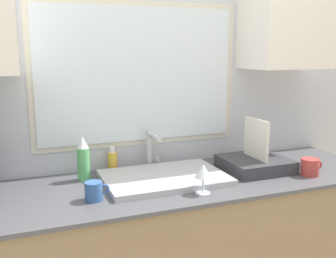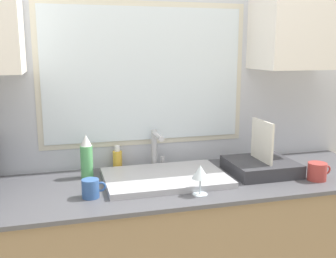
{
  "view_description": "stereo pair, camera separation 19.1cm",
  "coord_description": "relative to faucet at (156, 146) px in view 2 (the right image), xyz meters",
  "views": [
    {
      "loc": [
        -0.64,
        -1.45,
        1.56
      ],
      "look_at": [
        0.04,
        0.29,
        1.18
      ],
      "focal_mm": 42.0,
      "sensor_mm": 36.0,
      "label": 1
    },
    {
      "loc": [
        -0.46,
        -1.51,
        1.56
      ],
      "look_at": [
        0.04,
        0.29,
        1.18
      ],
      "focal_mm": 42.0,
      "sensor_mm": 36.0,
      "label": 2
    }
  ],
  "objects": [
    {
      "name": "mug_near_sink",
      "position": [
        -0.39,
        -0.35,
        -0.09
      ],
      "size": [
        0.11,
        0.08,
        0.09
      ],
      "color": "#335999",
      "rests_on": "countertop"
    },
    {
      "name": "soap_bottle",
      "position": [
        -0.21,
        0.04,
        -0.07
      ],
      "size": [
        0.05,
        0.05,
        0.14
      ],
      "color": "gold",
      "rests_on": "countertop"
    },
    {
      "name": "faucet",
      "position": [
        0.0,
        0.0,
        0.0
      ],
      "size": [
        0.08,
        0.19,
        0.22
      ],
      "color": "#B7B7BC",
      "rests_on": "countertop"
    },
    {
      "name": "wine_glass",
      "position": [
        0.1,
        -0.45,
        -0.03
      ],
      "size": [
        0.08,
        0.08,
        0.14
      ],
      "color": "silver",
      "rests_on": "countertop"
    },
    {
      "name": "spray_bottle",
      "position": [
        -0.39,
        -0.06,
        -0.02
      ],
      "size": [
        0.06,
        0.06,
        0.23
      ],
      "color": "#59B266",
      "rests_on": "countertop"
    },
    {
      "name": "dish_rack",
      "position": [
        0.53,
        -0.23,
        -0.09
      ],
      "size": [
        0.35,
        0.32,
        0.29
      ],
      "color": "#333338",
      "rests_on": "countertop"
    },
    {
      "name": "mug_by_rack",
      "position": [
        0.75,
        -0.41,
        -0.09
      ],
      "size": [
        0.13,
        0.1,
        0.09
      ],
      "color": "#A53833",
      "rests_on": "countertop"
    },
    {
      "name": "sink_basin",
      "position": [
        -0.0,
        -0.21,
        -0.12
      ],
      "size": [
        0.62,
        0.42,
        0.03
      ],
      "color": "#B2B2B7",
      "rests_on": "countertop"
    },
    {
      "name": "wall_back",
      "position": [
        -0.04,
        0.08,
        0.36
      ],
      "size": [
        6.0,
        0.38,
        2.6
      ],
      "color": "silver",
      "rests_on": "ground_plane"
    }
  ]
}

